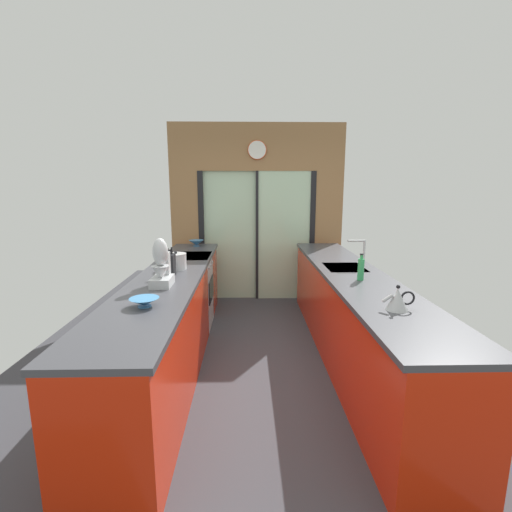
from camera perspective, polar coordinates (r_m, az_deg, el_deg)
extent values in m
cube|color=#38383D|center=(4.18, 0.83, -14.22)|extent=(5.04, 7.60, 0.02)
cube|color=olive|center=(5.61, 0.16, 16.89)|extent=(2.64, 0.08, 0.70)
cube|color=#B2D1AD|center=(5.66, -4.11, 3.12)|extent=(0.80, 0.02, 2.00)
cube|color=#B2D1AD|center=(5.64, 4.44, 3.09)|extent=(0.80, 0.02, 2.00)
cube|color=black|center=(5.68, -8.56, 3.05)|extent=(0.08, 0.10, 2.00)
cube|color=black|center=(5.72, 8.81, 3.10)|extent=(0.08, 0.10, 2.00)
cube|color=black|center=(5.64, 0.16, 3.11)|extent=(0.04, 0.10, 2.00)
cube|color=olive|center=(5.72, -11.05, 3.02)|extent=(0.42, 0.08, 2.00)
cube|color=olive|center=(5.77, 11.25, 3.09)|extent=(0.42, 0.08, 2.00)
cylinder|color=white|center=(5.55, 0.18, 16.44)|extent=(0.26, 0.03, 0.26)
torus|color=#DB4C23|center=(5.55, 0.18, 16.44)|extent=(0.28, 0.02, 0.28)
cube|color=red|center=(3.24, -15.26, -13.65)|extent=(0.58, 2.55, 0.88)
cube|color=red|center=(5.28, -9.63, -3.77)|extent=(0.58, 0.65, 0.88)
cube|color=#3D3D42|center=(3.67, -13.32, -3.04)|extent=(0.62, 3.80, 0.04)
cube|color=red|center=(3.87, 14.80, -9.48)|extent=(0.58, 3.80, 0.88)
cube|color=#3D3D42|center=(3.74, 15.14, -2.85)|extent=(0.62, 3.80, 0.04)
cube|color=#B7BABC|center=(3.97, 13.85, -2.08)|extent=(0.40, 0.48, 0.05)
cylinder|color=#B7BABC|center=(3.99, 16.73, 0.38)|extent=(0.02, 0.02, 0.29)
cylinder|color=#B7BABC|center=(3.94, 15.59, 2.33)|extent=(0.18, 0.02, 0.02)
cube|color=#B7BABC|center=(4.69, -10.71, -5.71)|extent=(0.58, 0.60, 0.88)
cube|color=black|center=(4.64, -7.11, -5.26)|extent=(0.01, 0.48, 0.28)
cube|color=black|center=(4.58, -10.91, -0.12)|extent=(0.58, 0.60, 0.03)
cylinder|color=#B7BABC|center=(4.38, -7.38, -1.90)|extent=(0.02, 0.04, 0.04)
cylinder|color=#B7BABC|center=(4.56, -7.14, -1.40)|extent=(0.02, 0.04, 0.04)
cylinder|color=#B7BABC|center=(4.73, -6.93, -0.93)|extent=(0.02, 0.04, 0.04)
cylinder|color=teal|center=(2.73, -17.21, -7.58)|extent=(0.10, 0.10, 0.01)
cone|color=teal|center=(2.72, -17.25, -6.94)|extent=(0.21, 0.21, 0.06)
cylinder|color=teal|center=(5.28, -9.42, 1.60)|extent=(0.10, 0.10, 0.01)
cone|color=teal|center=(5.28, -9.43, 2.07)|extent=(0.21, 0.21, 0.08)
cube|color=black|center=(3.55, -13.39, -1.41)|extent=(0.08, 0.14, 0.21)
cylinder|color=black|center=(3.53, -13.77, 0.66)|extent=(0.02, 0.02, 0.07)
cylinder|color=black|center=(3.52, -13.48, 0.55)|extent=(0.02, 0.02, 0.05)
cylinder|color=black|center=(3.52, -13.20, 0.74)|extent=(0.02, 0.02, 0.08)
cube|color=#B7BABC|center=(3.22, -14.64, -3.92)|extent=(0.17, 0.26, 0.08)
cube|color=#B7BABC|center=(3.29, -14.37, -1.12)|extent=(0.10, 0.08, 0.20)
ellipsoid|color=#B7BABC|center=(3.16, -14.91, 0.60)|extent=(0.13, 0.12, 0.24)
cone|color=#B7BABC|center=(3.18, -14.83, -2.66)|extent=(0.15, 0.15, 0.13)
cylinder|color=#B7BABC|center=(3.82, -12.53, -0.94)|extent=(0.21, 0.21, 0.16)
cylinder|color=#B7BABC|center=(3.80, -12.59, 0.30)|extent=(0.22, 0.22, 0.01)
sphere|color=black|center=(3.80, -12.60, 0.54)|extent=(0.03, 0.03, 0.03)
cone|color=#B7BABC|center=(2.70, 21.46, -6.39)|extent=(0.15, 0.15, 0.16)
sphere|color=black|center=(2.68, 21.59, -4.55)|extent=(0.03, 0.03, 0.03)
cylinder|color=#B7BABC|center=(2.67, 20.10, -6.30)|extent=(0.08, 0.02, 0.07)
torus|color=black|center=(2.73, 22.88, -6.16)|extent=(0.10, 0.01, 0.10)
cylinder|color=#339E56|center=(3.44, 16.27, -2.08)|extent=(0.06, 0.06, 0.20)
cylinder|color=#339E56|center=(3.42, 16.37, -0.13)|extent=(0.03, 0.03, 0.04)
cylinder|color=black|center=(3.41, 16.39, 0.28)|extent=(0.03, 0.03, 0.01)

